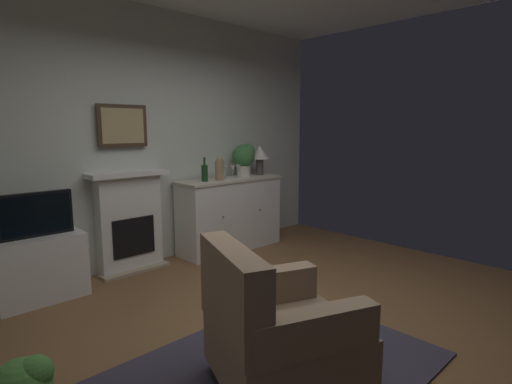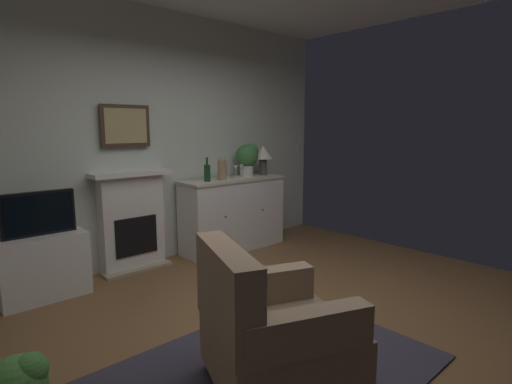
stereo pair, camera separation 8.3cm
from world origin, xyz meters
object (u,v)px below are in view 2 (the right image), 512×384
(table_lamp, at_px, (263,154))
(vase_decorative, at_px, (222,169))
(potted_plant_small, at_px, (247,157))
(fireplace_unit, at_px, (132,221))
(wine_glass_right, at_px, (241,168))
(wine_glass_center, at_px, (236,169))
(tv_cabinet, at_px, (42,266))
(tv_set, at_px, (38,214))
(wine_bottle, at_px, (207,172))
(sideboard_cabinet, at_px, (233,214))
(wine_glass_left, at_px, (228,169))
(framed_picture, at_px, (126,126))
(armchair, at_px, (270,332))

(table_lamp, height_order, vase_decorative, table_lamp)
(potted_plant_small, bearing_deg, vase_decorative, -169.20)
(fireplace_unit, distance_m, table_lamp, 1.96)
(wine_glass_right, bearing_deg, fireplace_unit, 173.34)
(wine_glass_center, relative_size, tv_cabinet, 0.22)
(wine_glass_right, distance_m, tv_set, 2.44)
(tv_cabinet, relative_size, tv_set, 1.21)
(wine_bottle, xyz_separation_m, wine_glass_center, (0.46, 0.02, 0.01))
(table_lamp, xyz_separation_m, tv_cabinet, (-2.81, 0.02, -0.91))
(table_lamp, bearing_deg, tv_set, -179.83)
(potted_plant_small, bearing_deg, sideboard_cabinet, -171.10)
(wine_bottle, distance_m, tv_set, 1.87)
(wine_glass_left, bearing_deg, sideboard_cabinet, -1.40)
(vase_decorative, distance_m, potted_plant_small, 0.52)
(framed_picture, bearing_deg, sideboard_cabinet, -9.71)
(table_lamp, xyz_separation_m, armchair, (-2.22, -2.39, -0.83))
(fireplace_unit, xyz_separation_m, armchair, (-0.39, -2.57, -0.17))
(framed_picture, height_order, tv_cabinet, framed_picture)
(sideboard_cabinet, xyz_separation_m, wine_glass_right, (0.15, 0.01, 0.58))
(sideboard_cabinet, relative_size, vase_decorative, 5.09)
(tv_set, bearing_deg, vase_decorative, -1.16)
(vase_decorative, bearing_deg, wine_glass_left, 20.26)
(fireplace_unit, distance_m, framed_picture, 1.04)
(sideboard_cabinet, relative_size, wine_glass_left, 8.67)
(wine_glass_left, relative_size, armchair, 0.16)
(wine_bottle, bearing_deg, fireplace_unit, 166.81)
(fireplace_unit, bearing_deg, table_lamp, -5.52)
(wine_bottle, bearing_deg, table_lamp, 1.74)
(tv_set, bearing_deg, wine_glass_right, 0.38)
(tv_cabinet, bearing_deg, fireplace_unit, 9.45)
(wine_bottle, xyz_separation_m, vase_decorative, (0.21, -0.02, 0.03))
(wine_glass_right, bearing_deg, sideboard_cabinet, -176.96)
(tv_set, height_order, potted_plant_small, potted_plant_small)
(table_lamp, relative_size, tv_cabinet, 0.53)
(wine_glass_center, xyz_separation_m, wine_glass_right, (0.11, 0.02, 0.00))
(table_lamp, distance_m, tv_cabinet, 2.95)
(wine_glass_right, distance_m, vase_decorative, 0.37)
(wine_glass_center, bearing_deg, wine_bottle, -178.12)
(table_lamp, bearing_deg, sideboard_cabinet, -180.00)
(sideboard_cabinet, xyz_separation_m, potted_plant_small, (0.29, 0.05, 0.72))
(framed_picture, xyz_separation_m, vase_decorative, (1.09, -0.27, -0.52))
(armchair, bearing_deg, sideboard_cabinet, 54.82)
(table_lamp, height_order, tv_set, table_lamp)
(table_lamp, bearing_deg, fireplace_unit, 174.48)
(framed_picture, relative_size, armchair, 0.53)
(sideboard_cabinet, relative_size, tv_set, 2.31)
(vase_decorative, relative_size, armchair, 0.27)
(sideboard_cabinet, distance_m, wine_bottle, 0.71)
(sideboard_cabinet, distance_m, wine_glass_right, 0.60)
(wine_glass_left, bearing_deg, tv_set, -179.74)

